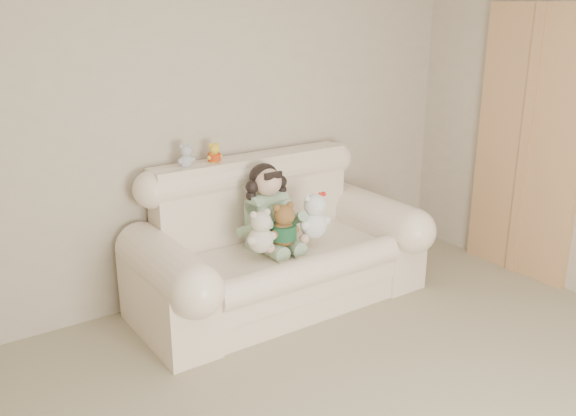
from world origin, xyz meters
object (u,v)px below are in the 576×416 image
(sofa, at_px, (280,236))
(white_cat, at_px, (314,211))
(brown_teddy, at_px, (283,221))
(seated_child, at_px, (267,206))
(cream_teddy, at_px, (260,227))

(sofa, height_order, white_cat, sofa)
(white_cat, bearing_deg, brown_teddy, -170.37)
(white_cat, bearing_deg, seated_child, 148.12)
(sofa, relative_size, seated_child, 3.40)
(seated_child, xyz_separation_m, cream_teddy, (-0.20, -0.22, -0.05))
(seated_child, relative_size, cream_teddy, 1.78)
(seated_child, distance_m, cream_teddy, 0.31)
(sofa, xyz_separation_m, white_cat, (0.20, -0.14, 0.18))
(white_cat, relative_size, cream_teddy, 1.15)
(seated_child, bearing_deg, brown_teddy, -98.50)
(seated_child, distance_m, brown_teddy, 0.22)
(sofa, bearing_deg, seated_child, 122.93)
(seated_child, height_order, white_cat, seated_child)
(seated_child, xyz_separation_m, white_cat, (0.25, -0.22, -0.03))
(seated_child, relative_size, white_cat, 1.55)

